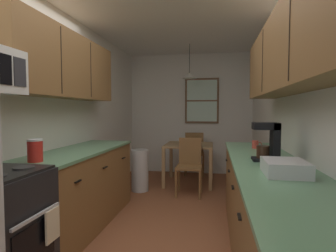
{
  "coord_description": "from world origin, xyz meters",
  "views": [
    {
      "loc": [
        0.54,
        -2.24,
        1.34
      ],
      "look_at": [
        -0.11,
        1.49,
        1.13
      ],
      "focal_mm": 29.03,
      "sensor_mm": 36.0,
      "label": 1
    }
  ],
  "objects_px": {
    "dining_table": "(189,150)",
    "dining_chair_far": "(194,151)",
    "dish_rack": "(285,168)",
    "storage_canister": "(35,150)",
    "trash_bin": "(140,170)",
    "coffee_maker": "(269,141)",
    "dining_chair_near": "(189,163)",
    "table_serving_bowl": "(192,143)",
    "mug_by_coffeemaker": "(255,144)"
  },
  "relations": [
    {
      "from": "dining_table",
      "to": "dining_chair_far",
      "type": "distance_m",
      "value": 0.65
    },
    {
      "from": "dining_chair_far",
      "to": "dish_rack",
      "type": "relative_size",
      "value": 2.65
    },
    {
      "from": "dining_table",
      "to": "storage_canister",
      "type": "xyz_separation_m",
      "value": [
        -1.07,
        -2.85,
        0.38
      ]
    },
    {
      "from": "dining_table",
      "to": "trash_bin",
      "type": "height_order",
      "value": "dining_table"
    },
    {
      "from": "coffee_maker",
      "to": "trash_bin",
      "type": "bearing_deg",
      "value": 132.75
    },
    {
      "from": "trash_bin",
      "to": "dish_rack",
      "type": "xyz_separation_m",
      "value": [
        1.72,
        -2.38,
        0.6
      ]
    },
    {
      "from": "dish_rack",
      "to": "dining_table",
      "type": "bearing_deg",
      "value": 107.67
    },
    {
      "from": "trash_bin",
      "to": "dining_chair_near",
      "type": "bearing_deg",
      "value": -2.41
    },
    {
      "from": "dining_chair_far",
      "to": "trash_bin",
      "type": "distance_m",
      "value": 1.5
    },
    {
      "from": "dining_table",
      "to": "trash_bin",
      "type": "bearing_deg",
      "value": -141.76
    },
    {
      "from": "dining_table",
      "to": "table_serving_bowl",
      "type": "xyz_separation_m",
      "value": [
        0.05,
        -0.05,
        0.14
      ]
    },
    {
      "from": "coffee_maker",
      "to": "storage_canister",
      "type": "bearing_deg",
      "value": -168.76
    },
    {
      "from": "dish_rack",
      "to": "table_serving_bowl",
      "type": "height_order",
      "value": "dish_rack"
    },
    {
      "from": "dining_table",
      "to": "dish_rack",
      "type": "xyz_separation_m",
      "value": [
        0.95,
        -2.99,
        0.33
      ]
    },
    {
      "from": "dish_rack",
      "to": "trash_bin",
      "type": "bearing_deg",
      "value": 125.8
    },
    {
      "from": "storage_canister",
      "to": "table_serving_bowl",
      "type": "height_order",
      "value": "storage_canister"
    },
    {
      "from": "dining_chair_near",
      "to": "coffee_maker",
      "type": "height_order",
      "value": "coffee_maker"
    },
    {
      "from": "table_serving_bowl",
      "to": "dining_chair_near",
      "type": "bearing_deg",
      "value": -88.19
    },
    {
      "from": "mug_by_coffeemaker",
      "to": "dish_rack",
      "type": "distance_m",
      "value": 1.34
    },
    {
      "from": "dining_chair_far",
      "to": "storage_canister",
      "type": "height_order",
      "value": "storage_canister"
    },
    {
      "from": "trash_bin",
      "to": "dish_rack",
      "type": "relative_size",
      "value": 2.04
    },
    {
      "from": "dining_table",
      "to": "dish_rack",
      "type": "relative_size",
      "value": 2.54
    },
    {
      "from": "dining_chair_near",
      "to": "table_serving_bowl",
      "type": "distance_m",
      "value": 0.65
    },
    {
      "from": "coffee_maker",
      "to": "dining_chair_far",
      "type": "bearing_deg",
      "value": 106.1
    },
    {
      "from": "dining_table",
      "to": "coffee_maker",
      "type": "height_order",
      "value": "coffee_maker"
    },
    {
      "from": "dining_chair_near",
      "to": "dining_chair_far",
      "type": "xyz_separation_m",
      "value": [
        -0.02,
        1.28,
        0.0
      ]
    },
    {
      "from": "dining_chair_far",
      "to": "dish_rack",
      "type": "bearing_deg",
      "value": -76.05
    },
    {
      "from": "dining_chair_far",
      "to": "trash_bin",
      "type": "xyz_separation_m",
      "value": [
        -0.82,
        -1.24,
        -0.15
      ]
    },
    {
      "from": "dining_table",
      "to": "dining_chair_near",
      "type": "distance_m",
      "value": 0.65
    },
    {
      "from": "trash_bin",
      "to": "storage_canister",
      "type": "height_order",
      "value": "storage_canister"
    },
    {
      "from": "dish_rack",
      "to": "table_serving_bowl",
      "type": "relative_size",
      "value": 1.91
    },
    {
      "from": "dining_chair_near",
      "to": "storage_canister",
      "type": "xyz_separation_m",
      "value": [
        -1.14,
        -2.21,
        0.5
      ]
    },
    {
      "from": "storage_canister",
      "to": "table_serving_bowl",
      "type": "bearing_deg",
      "value": 68.29
    },
    {
      "from": "mug_by_coffeemaker",
      "to": "dish_rack",
      "type": "height_order",
      "value": "dish_rack"
    },
    {
      "from": "trash_bin",
      "to": "table_serving_bowl",
      "type": "bearing_deg",
      "value": 34.29
    },
    {
      "from": "dining_chair_far",
      "to": "table_serving_bowl",
      "type": "xyz_separation_m",
      "value": [
        -0.0,
        -0.69,
        0.26
      ]
    },
    {
      "from": "storage_canister",
      "to": "mug_by_coffeemaker",
      "type": "bearing_deg",
      "value": 31.06
    },
    {
      "from": "dining_table",
      "to": "trash_bin",
      "type": "distance_m",
      "value": 1.01
    },
    {
      "from": "dining_chair_far",
      "to": "storage_canister",
      "type": "xyz_separation_m",
      "value": [
        -1.12,
        -3.49,
        0.5
      ]
    },
    {
      "from": "dining_table",
      "to": "dish_rack",
      "type": "distance_m",
      "value": 3.15
    },
    {
      "from": "dining_chair_near",
      "to": "dish_rack",
      "type": "xyz_separation_m",
      "value": [
        0.88,
        -2.35,
        0.45
      ]
    },
    {
      "from": "coffee_maker",
      "to": "dish_rack",
      "type": "distance_m",
      "value": 0.55
    },
    {
      "from": "dish_rack",
      "to": "mug_by_coffeemaker",
      "type": "bearing_deg",
      "value": 90.37
    },
    {
      "from": "dining_chair_far",
      "to": "trash_bin",
      "type": "bearing_deg",
      "value": -123.31
    },
    {
      "from": "storage_canister",
      "to": "dish_rack",
      "type": "height_order",
      "value": "storage_canister"
    },
    {
      "from": "coffee_maker",
      "to": "mug_by_coffeemaker",
      "type": "bearing_deg",
      "value": 90.1
    },
    {
      "from": "storage_canister",
      "to": "dining_table",
      "type": "bearing_deg",
      "value": 69.51
    },
    {
      "from": "mug_by_coffeemaker",
      "to": "table_serving_bowl",
      "type": "distance_m",
      "value": 1.84
    },
    {
      "from": "dining_table",
      "to": "dish_rack",
      "type": "height_order",
      "value": "dish_rack"
    },
    {
      "from": "dining_chair_near",
      "to": "trash_bin",
      "type": "relative_size",
      "value": 1.3
    }
  ]
}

